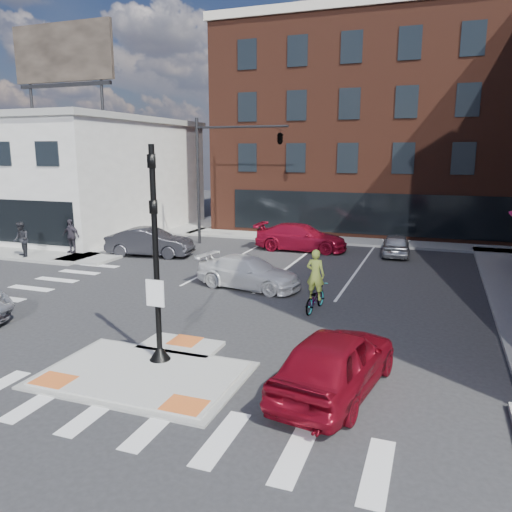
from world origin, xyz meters
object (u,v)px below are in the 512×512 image
at_px(pedestrian_b, 71,236).
at_px(bg_car_dark, 150,242).
at_px(bg_car_silver, 396,245).
at_px(white_pickup, 249,272).
at_px(bg_car_red, 301,237).
at_px(pedestrian_a, 21,239).
at_px(red_sedan, 336,361).
at_px(cyclist, 315,290).

bearing_deg(pedestrian_b, bg_car_dark, 21.16).
height_order(bg_car_dark, bg_car_silver, bg_car_dark).
height_order(white_pickup, bg_car_red, bg_car_red).
height_order(pedestrian_a, pedestrian_b, pedestrian_a).
height_order(bg_car_dark, pedestrian_a, pedestrian_a).
xyz_separation_m(red_sedan, cyclist, (-2.02, 6.25, -0.03)).
distance_m(bg_car_dark, cyclist, 13.15).
relative_size(bg_car_dark, bg_car_silver, 1.28).
bearing_deg(pedestrian_b, red_sedan, -29.55).
bearing_deg(bg_car_red, bg_car_silver, -87.79).
distance_m(bg_car_red, cyclist, 11.87).
bearing_deg(red_sedan, bg_car_silver, -80.33).
height_order(white_pickup, bg_car_dark, bg_car_dark).
relative_size(bg_car_red, pedestrian_b, 2.83).
relative_size(bg_car_silver, cyclist, 1.62).
distance_m(cyclist, pedestrian_a, 17.83).
distance_m(bg_car_dark, pedestrian_a, 7.02).
bearing_deg(pedestrian_a, red_sedan, 6.72).
height_order(red_sedan, pedestrian_b, pedestrian_b).
distance_m(red_sedan, cyclist, 6.56).
distance_m(white_pickup, pedestrian_b, 12.58).
height_order(red_sedan, white_pickup, red_sedan).
relative_size(red_sedan, white_pickup, 1.02).
height_order(white_pickup, bg_car_silver, white_pickup).
bearing_deg(red_sedan, pedestrian_a, -16.64).
distance_m(bg_car_dark, bg_car_red, 9.01).
xyz_separation_m(white_pickup, bg_car_dark, (-7.80, 4.47, 0.12)).
bearing_deg(bg_car_silver, red_sedan, 85.66).
distance_m(white_pickup, bg_car_dark, 8.99).
bearing_deg(bg_car_red, bg_car_dark, 120.01).
bearing_deg(red_sedan, white_pickup, -47.18).
bearing_deg(bg_car_red, cyclist, -163.29).
bearing_deg(bg_car_dark, white_pickup, -128.46).
bearing_deg(pedestrian_b, bg_car_silver, 23.16).
relative_size(white_pickup, bg_car_dark, 0.97).
bearing_deg(pedestrian_b, pedestrian_a, -129.89).
relative_size(white_pickup, pedestrian_a, 2.41).
distance_m(pedestrian_a, pedestrian_b, 2.62).
bearing_deg(bg_car_dark, bg_car_silver, -78.34).
distance_m(bg_car_silver, cyclist, 11.78).
bearing_deg(pedestrian_a, cyclist, 22.03).
relative_size(red_sedan, pedestrian_b, 2.48).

